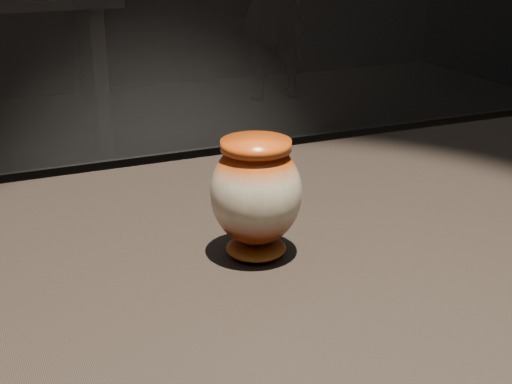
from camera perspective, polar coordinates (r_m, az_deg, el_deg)
main_vase at (r=0.90m, az=0.00°, el=-0.17°), size 0.13×0.13×0.16m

